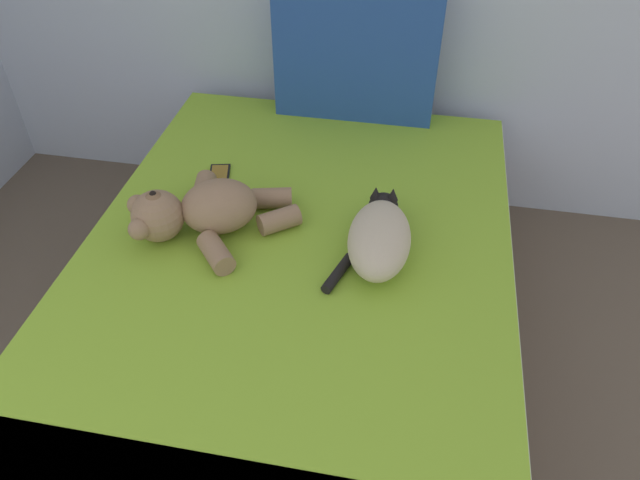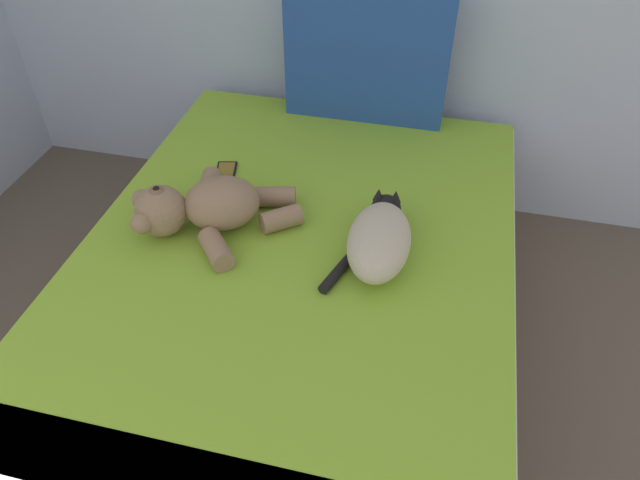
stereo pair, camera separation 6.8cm
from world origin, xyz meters
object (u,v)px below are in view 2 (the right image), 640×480
at_px(patterned_cushion, 367,55).
at_px(teddy_bear, 205,207).
at_px(cat, 380,238).
at_px(bed, 295,310).
at_px(cell_phone, 225,174).

relative_size(patterned_cushion, teddy_bear, 1.17).
bearing_deg(cat, patterned_cushion, 103.14).
bearing_deg(cat, bed, -166.59).
xyz_separation_m(bed, cat, (0.26, 0.06, 0.33)).
distance_m(bed, cat, 0.42).
relative_size(bed, cat, 4.70).
distance_m(bed, teddy_bear, 0.46).
bearing_deg(bed, cell_phone, 134.39).
height_order(teddy_bear, cell_phone, teddy_bear).
xyz_separation_m(patterned_cushion, cell_phone, (-0.41, -0.55, -0.26)).
distance_m(patterned_cushion, teddy_bear, 0.93).
xyz_separation_m(patterned_cushion, teddy_bear, (-0.37, -0.84, -0.19)).
bearing_deg(patterned_cushion, cat, -76.86).
height_order(bed, teddy_bear, teddy_bear).
distance_m(cat, teddy_bear, 0.57).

